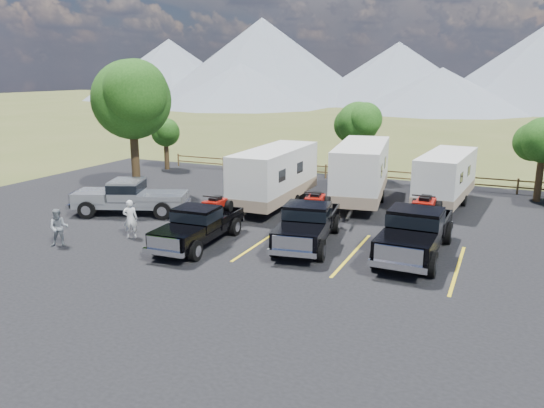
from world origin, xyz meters
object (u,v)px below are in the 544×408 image
at_px(rig_center, 308,222).
at_px(trailer_center, 361,172).
at_px(tree_big_nw, 131,100).
at_px(rig_right, 416,229).
at_px(rig_left, 199,224).
at_px(trailer_right, 446,178).
at_px(pickup_silver, 130,196).
at_px(person_b, 59,228).
at_px(trailer_left, 275,176).
at_px(person_a, 130,219).

height_order(rig_center, trailer_center, trailer_center).
relative_size(tree_big_nw, rig_right, 1.21).
bearing_deg(tree_big_nw, rig_left, -37.57).
bearing_deg(trailer_right, pickup_silver, -144.89).
relative_size(rig_left, rig_right, 0.86).
height_order(rig_center, trailer_right, trailer_right).
bearing_deg(trailer_center, person_b, -135.57).
xyz_separation_m(tree_big_nw, trailer_left, (8.52, 0.92, -3.92)).
distance_m(trailer_left, person_b, 11.35).
bearing_deg(rig_center, trailer_center, 80.41).
xyz_separation_m(trailer_center, person_b, (-9.43, -12.60, -0.93)).
xyz_separation_m(trailer_right, person_a, (-11.82, -11.71, -0.65)).
bearing_deg(person_a, trailer_right, -169.67).
distance_m(rig_right, person_a, 12.09).
relative_size(trailer_right, person_a, 4.87).
bearing_deg(trailer_right, rig_right, -85.93).
distance_m(rig_left, person_a, 3.27).
bearing_deg(tree_big_nw, trailer_left, 6.14).
xyz_separation_m(rig_left, person_b, (-5.18, -2.64, -0.09)).
distance_m(rig_right, person_b, 14.59).
bearing_deg(trailer_left, person_b, -119.43).
bearing_deg(rig_center, pickup_silver, 166.78).
xyz_separation_m(tree_big_nw, pickup_silver, (2.49, -3.65, -4.63)).
height_order(rig_left, person_b, rig_left).
bearing_deg(rig_center, person_b, -162.46).
distance_m(rig_center, trailer_right, 10.31).
distance_m(tree_big_nw, person_a, 9.72).
bearing_deg(rig_left, trailer_right, 49.95).
relative_size(tree_big_nw, trailer_right, 0.95).
relative_size(rig_left, trailer_right, 0.68).
bearing_deg(rig_center, trailer_right, 55.61).
bearing_deg(rig_left, trailer_center, 64.20).
height_order(rig_left, trailer_right, trailer_right).
relative_size(trailer_left, trailer_right, 1.09).
relative_size(rig_left, trailer_left, 0.62).
bearing_deg(pickup_silver, tree_big_nw, -167.23).
bearing_deg(trailer_center, rig_left, -121.85).
xyz_separation_m(trailer_left, trailer_right, (8.36, 3.95, -0.14)).
bearing_deg(rig_right, person_a, -165.31).
height_order(rig_center, pickup_silver, rig_center).
distance_m(tree_big_nw, rig_left, 11.47).
xyz_separation_m(rig_center, rig_right, (4.38, 0.41, 0.09)).
distance_m(tree_big_nw, trailer_left, 9.43).
distance_m(rig_left, trailer_right, 14.16).
bearing_deg(trailer_left, person_a, -114.96).
relative_size(trailer_center, person_b, 5.98).
relative_size(trailer_center, pickup_silver, 1.54).
distance_m(rig_center, person_a, 7.76).
bearing_deg(trailer_center, trailer_left, -155.34).
height_order(trailer_center, trailer_right, trailer_center).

